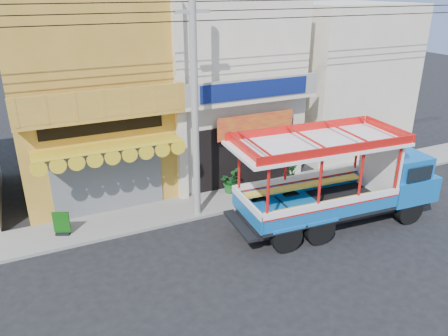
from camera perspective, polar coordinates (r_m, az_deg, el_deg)
name	(u,v)px	position (r m, az deg, el deg)	size (l,w,h in m)	color
ground	(261,253)	(15.14, 4.88, -10.95)	(90.00, 90.00, 0.00)	black
sidewalk	(214,202)	(18.19, -1.35, -4.48)	(30.00, 2.00, 0.12)	slate
shophouse_left	(88,96)	(19.44, -17.36, 9.01)	(6.00, 7.50, 8.24)	#AA8025
shophouse_right	(218,83)	(21.06, -0.81, 11.01)	(6.00, 6.75, 8.24)	beige
party_pilaster	(180,108)	(17.18, -5.71, 7.85)	(0.35, 0.30, 8.00)	beige
filler_building_right	(336,77)	(24.80, 14.37, 11.38)	(6.00, 6.00, 7.60)	beige
utility_pole	(198,89)	(15.57, -3.38, 10.29)	(28.00, 0.26, 9.00)	gray
songthaew_truck	(350,178)	(16.85, 16.10, -1.29)	(8.03, 3.06, 3.68)	black
green_sign	(62,225)	(16.70, -20.41, -7.00)	(0.56, 0.44, 0.89)	black
potted_plant_a	(230,181)	(18.74, 0.75, -1.73)	(0.90, 0.78, 1.00)	#1C6223
potted_plant_c	(292,174)	(19.67, 8.86, -0.84)	(0.54, 0.54, 0.97)	#1C6223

